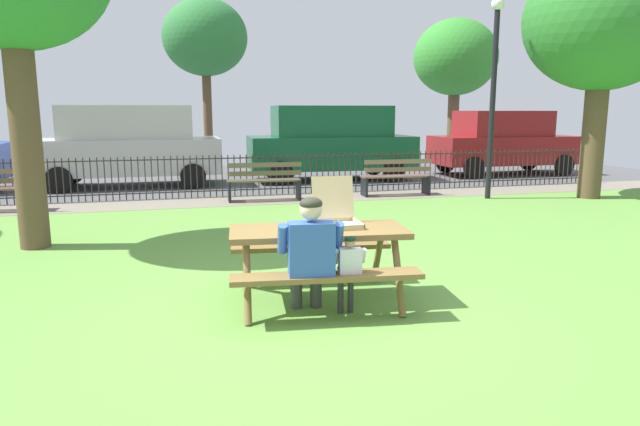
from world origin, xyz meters
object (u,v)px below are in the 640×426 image
(child_at_table, at_px, (349,267))
(far_tree_center, at_px, (456,58))
(park_bench_center, at_px, (264,182))
(far_tree_midleft, at_px, (205,38))
(pizza_slice_on_table, at_px, (298,228))
(pizza_box_open, at_px, (336,214))
(picnic_table_foreground, at_px, (318,245))
(park_bench_right, at_px, (396,178))
(parked_car_left, at_px, (129,144))
(tree_near_table, at_px, (603,22))
(adult_at_table, at_px, (310,252))
(parked_car_center, at_px, (331,141))
(parked_car_right, at_px, (504,142))
(lamp_post_walkway, at_px, (494,79))

(child_at_table, xyz_separation_m, far_tree_center, (9.83, 16.61, 3.53))
(park_bench_center, bearing_deg, far_tree_midleft, 93.35)
(pizza_slice_on_table, bearing_deg, pizza_box_open, 8.85)
(picnic_table_foreground, distance_m, far_tree_center, 19.22)
(park_bench_right, relative_size, far_tree_center, 0.29)
(picnic_table_foreground, bearing_deg, parked_car_left, 103.84)
(parked_car_left, bearing_deg, far_tree_center, 26.14)
(picnic_table_foreground, relative_size, far_tree_center, 0.35)
(child_at_table, relative_size, far_tree_center, 0.15)
(tree_near_table, distance_m, far_tree_center, 11.03)
(child_at_table, relative_size, park_bench_right, 0.50)
(pizza_box_open, xyz_separation_m, child_at_table, (-0.08, -0.69, -0.39))
(adult_at_table, relative_size, parked_car_center, 0.25)
(parked_car_left, xyz_separation_m, parked_car_right, (10.95, 0.00, -0.09))
(pizza_box_open, relative_size, adult_at_table, 0.44)
(far_tree_center, bearing_deg, tree_near_table, -101.77)
(lamp_post_walkway, xyz_separation_m, tree_near_table, (2.28, -0.49, 1.22))
(parked_car_left, distance_m, parked_car_center, 5.44)
(pizza_slice_on_table, xyz_separation_m, lamp_post_walkway, (5.65, 5.68, 1.84))
(lamp_post_walkway, height_order, tree_near_table, tree_near_table)
(adult_at_table, bearing_deg, pizza_box_open, 54.79)
(picnic_table_foreground, bearing_deg, tree_near_table, 34.20)
(pizza_box_open, height_order, far_tree_midleft, far_tree_midleft)
(picnic_table_foreground, relative_size, parked_car_left, 0.43)
(picnic_table_foreground, bearing_deg, pizza_slice_on_table, 160.15)
(pizza_box_open, relative_size, park_bench_right, 0.32)
(child_at_table, bearing_deg, lamp_post_walkway, 49.90)
(child_at_table, height_order, parked_car_center, parked_car_center)
(far_tree_center, bearing_deg, parked_car_left, -153.86)
(parked_car_left, bearing_deg, parked_car_center, -0.00)
(picnic_table_foreground, height_order, far_tree_center, far_tree_center)
(adult_at_table, bearing_deg, far_tree_center, 58.35)
(adult_at_table, relative_size, parked_car_left, 0.26)
(parked_car_left, bearing_deg, child_at_table, -76.08)
(park_bench_right, height_order, parked_car_left, parked_car_left)
(lamp_post_walkway, relative_size, parked_car_right, 0.98)
(park_bench_right, height_order, far_tree_midleft, far_tree_midleft)
(parked_car_center, height_order, far_tree_center, far_tree_center)
(picnic_table_foreground, bearing_deg, far_tree_center, 58.12)
(child_at_table, distance_m, parked_car_right, 13.43)
(park_bench_center, xyz_separation_m, parked_car_right, (7.97, 3.26, 0.59))
(park_bench_center, height_order, far_tree_midleft, far_tree_midleft)
(pizza_box_open, xyz_separation_m, park_bench_center, (0.31, 6.56, -0.47))
(tree_near_table, distance_m, parked_car_right, 5.54)
(parked_car_center, relative_size, parked_car_right, 1.06)
(picnic_table_foreground, distance_m, pizza_box_open, 0.39)
(adult_at_table, relative_size, lamp_post_walkway, 0.28)
(parked_car_left, xyz_separation_m, far_tree_midleft, (2.44, 6.10, 3.41))
(child_at_table, height_order, far_tree_midleft, far_tree_midleft)
(park_bench_center, bearing_deg, child_at_table, -93.01)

